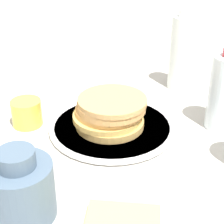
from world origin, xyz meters
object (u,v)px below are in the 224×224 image
object	(u,v)px
cream_jug	(20,188)
water_bottle_near	(181,52)
pancake_stack	(110,112)
juice_glass	(27,113)
plate	(112,127)

from	to	relation	value
cream_jug	water_bottle_near	xyz separation A→B (m)	(0.62, 0.02, 0.05)
pancake_stack	juice_glass	bearing A→B (deg)	119.20
plate	pancake_stack	size ratio (longest dim) A/B	1.75
plate	water_bottle_near	world-z (taller)	water_bottle_near
plate	cream_jug	distance (m)	0.32
plate	pancake_stack	bearing A→B (deg)	125.67
pancake_stack	cream_jug	xyz separation A→B (m)	(-0.31, -0.04, 0.01)
plate	juice_glass	size ratio (longest dim) A/B	4.10
plate	juice_glass	bearing A→B (deg)	119.32
pancake_stack	juice_glass	distance (m)	0.20
plate	water_bottle_near	distance (m)	0.32
pancake_stack	juice_glass	size ratio (longest dim) A/B	2.34
pancake_stack	juice_glass	xyz separation A→B (m)	(-0.10, 0.18, -0.02)
cream_jug	water_bottle_near	size ratio (longest dim) A/B	0.58
pancake_stack	water_bottle_near	world-z (taller)	water_bottle_near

